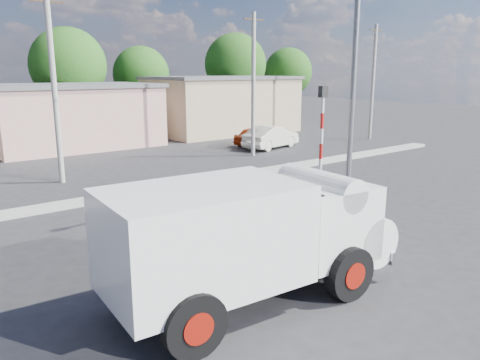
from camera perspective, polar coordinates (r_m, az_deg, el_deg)
ground_plane at (r=12.99m, az=4.76°, el=-8.69°), size 120.00×120.00×0.00m
median at (r=19.31m, az=-11.55°, el=-1.36°), size 40.00×0.80×0.16m
truck at (r=9.91m, az=1.94°, el=-6.58°), size 6.61×2.97×2.66m
bicycle at (r=13.05m, az=8.32°, el=-6.51°), size 1.86×1.23×0.92m
cyclist at (r=12.90m, az=8.39°, el=-4.45°), size 0.69×0.82×1.91m
car_cream at (r=30.09m, az=3.82°, el=5.24°), size 4.56×2.45×1.43m
car_red at (r=31.27m, az=2.01°, el=5.39°), size 3.90×2.40×1.24m
traffic_pole at (r=15.56m, az=9.88°, el=4.71°), size 0.28×0.18×4.36m
streetlight at (r=15.92m, az=13.37°, el=13.30°), size 2.34×0.22×9.00m
building_row at (r=32.30m, az=-21.30°, el=7.47°), size 37.80×7.30×4.44m
tree_row at (r=40.50m, az=-15.66°, el=12.84°), size 51.24×7.43×8.42m
utility_poles at (r=23.78m, az=-9.31°, el=11.14°), size 35.40×0.24×8.00m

